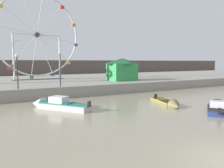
# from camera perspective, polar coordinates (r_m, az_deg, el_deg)

# --- Properties ---
(quay_promenade) EXTENTS (110.00, 23.58, 1.23)m
(quay_promenade) POSITION_cam_1_polar(r_m,az_deg,el_deg) (36.32, -15.38, 0.23)
(quay_promenade) COLOR gray
(quay_promenade) RESTS_ON ground_plane
(distant_town_skyline) EXTENTS (140.00, 3.00, 4.40)m
(distant_town_skyline) POSITION_cam_1_polar(r_m,az_deg,el_deg) (59.14, -20.81, 3.65)
(distant_town_skyline) COLOR #564C47
(distant_town_skyline) RESTS_ON ground_plane
(motorboat_navy_blue) EXTENTS (3.79, 3.42, 1.44)m
(motorboat_navy_blue) POSITION_cam_1_polar(r_m,az_deg,el_deg) (19.76, 25.63, -5.63)
(motorboat_navy_blue) COLOR navy
(motorboat_navy_blue) RESTS_ON ground_plane
(motorboat_pale_grey) EXTENTS (4.46, 5.37, 1.42)m
(motorboat_pale_grey) POSITION_cam_1_polar(r_m,az_deg,el_deg) (19.44, -14.35, -5.15)
(motorboat_pale_grey) COLOR silver
(motorboat_pale_grey) RESTS_ON ground_plane
(motorboat_olive_wood) EXTENTS (2.13, 4.41, 1.13)m
(motorboat_olive_wood) POSITION_cam_1_polar(r_m,az_deg,el_deg) (20.72, 14.27, -4.88)
(motorboat_olive_wood) COLOR olive
(motorboat_olive_wood) RESTS_ON ground_plane
(ferris_wheel_white_frame) EXTENTS (12.96, 1.20, 13.30)m
(ferris_wheel_white_frame) POSITION_cam_1_polar(r_m,az_deg,el_deg) (36.54, -18.77, 11.62)
(ferris_wheel_white_frame) COLOR silver
(ferris_wheel_white_frame) RESTS_ON quay_promenade
(carnival_booth_green_kiosk) EXTENTS (4.12, 3.36, 3.28)m
(carnival_booth_green_kiosk) POSITION_cam_1_polar(r_m,az_deg,el_deg) (32.74, 2.59, 3.91)
(carnival_booth_green_kiosk) COLOR #33934C
(carnival_booth_green_kiosk) RESTS_ON quay_promenade
(promenade_lamp_near) EXTENTS (0.32, 0.32, 3.52)m
(promenade_lamp_near) POSITION_cam_1_polar(r_m,az_deg,el_deg) (24.31, -23.29, 4.31)
(promenade_lamp_near) COLOR #2D2D33
(promenade_lamp_near) RESTS_ON quay_promenade
(promenade_lamp_far) EXTENTS (0.32, 0.32, 3.93)m
(promenade_lamp_far) POSITION_cam_1_polar(r_m,az_deg,el_deg) (25.32, -13.27, 5.19)
(promenade_lamp_far) COLOR #2D2D33
(promenade_lamp_far) RESTS_ON quay_promenade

